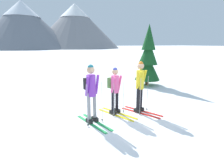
# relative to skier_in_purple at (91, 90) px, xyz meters

# --- Properties ---
(ground_plane) EXTENTS (400.00, 400.00, 0.00)m
(ground_plane) POSITION_rel_skier_in_purple_xyz_m (1.11, 0.09, -1.07)
(ground_plane) COLOR white
(skier_in_purple) EXTENTS (0.76, 1.58, 1.86)m
(skier_in_purple) POSITION_rel_skier_in_purple_xyz_m (0.00, 0.00, 0.00)
(skier_in_purple) COLOR green
(skier_in_purple) RESTS_ON ground
(skier_in_pink) EXTENTS (0.97, 1.56, 1.67)m
(skier_in_pink) POSITION_rel_skier_in_purple_xyz_m (0.95, 0.35, -0.13)
(skier_in_pink) COLOR yellow
(skier_in_pink) RESTS_ON ground
(skier_in_yellow) EXTENTS (1.02, 1.52, 1.86)m
(skier_in_yellow) POSITION_rel_skier_in_purple_xyz_m (1.86, 0.15, -0.02)
(skier_in_yellow) COLOR red
(skier_in_yellow) RESTS_ON ground
(pine_tree_near) EXTENTS (1.48, 1.48, 3.57)m
(pine_tree_near) POSITION_rel_skier_in_purple_xyz_m (4.53, 3.59, 0.56)
(pine_tree_near) COLOR #51381E
(pine_tree_near) RESTS_ON ground
(mountain_ridge_distant) EXTENTS (72.08, 50.81, 23.61)m
(mountain_ridge_distant) POSITION_rel_skier_in_purple_xyz_m (6.98, 91.65, 10.66)
(mountain_ridge_distant) COLOR slate
(mountain_ridge_distant) RESTS_ON ground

